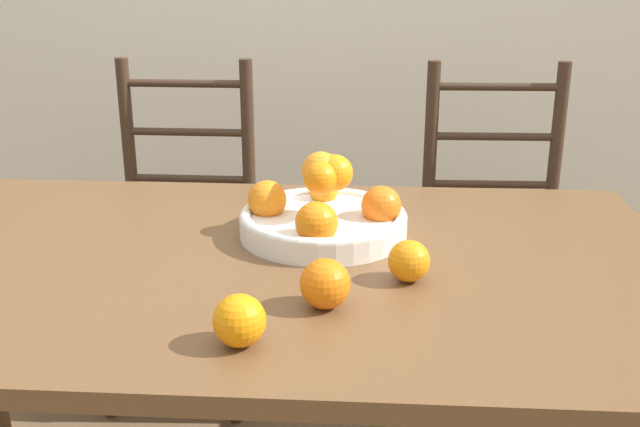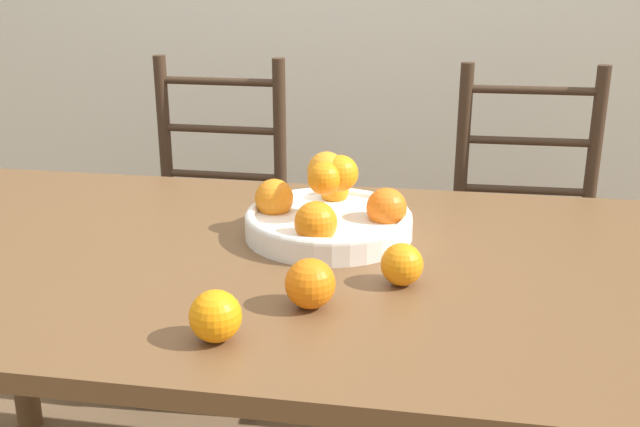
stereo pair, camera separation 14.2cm
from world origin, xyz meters
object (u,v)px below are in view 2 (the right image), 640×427
object	(u,v)px
orange_loose_0	(402,264)
orange_loose_2	(310,284)
chair_left	(212,234)
orange_loose_1	(215,316)
chair_right	(524,253)
fruit_bowl	(328,214)

from	to	relation	value
orange_loose_0	orange_loose_2	world-z (taller)	orange_loose_2
orange_loose_2	chair_left	world-z (taller)	chair_left
orange_loose_2	orange_loose_1	bearing A→B (deg)	-131.32
orange_loose_1	chair_left	bearing A→B (deg)	108.54
orange_loose_0	orange_loose_2	bearing A→B (deg)	-140.73
orange_loose_2	chair_right	bearing A→B (deg)	65.65
fruit_bowl	chair_right	size ratio (longest dim) A/B	0.34
fruit_bowl	orange_loose_2	bearing A→B (deg)	-86.00
fruit_bowl	orange_loose_0	world-z (taller)	fruit_bowl
orange_loose_0	chair_right	size ratio (longest dim) A/B	0.07
orange_loose_0	orange_loose_1	distance (m)	0.36
orange_loose_0	orange_loose_2	distance (m)	0.18
fruit_bowl	orange_loose_2	xyz separation A→B (m)	(0.02, -0.33, -0.01)
orange_loose_2	orange_loose_0	bearing A→B (deg)	39.27
fruit_bowl	orange_loose_0	bearing A→B (deg)	-52.56
chair_right	orange_loose_2	bearing A→B (deg)	-115.72
orange_loose_0	chair_left	world-z (taller)	chair_left
chair_left	fruit_bowl	bearing A→B (deg)	-53.87
orange_loose_1	chair_left	size ratio (longest dim) A/B	0.08
orange_loose_2	chair_left	bearing A→B (deg)	116.58
fruit_bowl	chair_left	bearing A→B (deg)	125.60
chair_left	chair_right	bearing A→B (deg)	0.53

